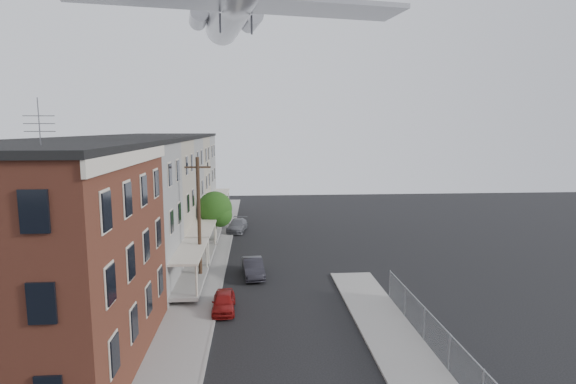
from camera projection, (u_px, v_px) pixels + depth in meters
name	position (u px, v px, depth m)	size (l,w,h in m)	color
sidewalk_left	(210.00, 258.00, 38.12)	(3.00, 62.00, 0.12)	gray
sidewalk_right	(408.00, 362.00, 21.14)	(3.00, 26.00, 0.12)	gray
curb_left	(228.00, 257.00, 38.23)	(0.15, 62.00, 0.14)	gray
curb_right	(378.00, 363.00, 21.04)	(0.15, 26.00, 0.14)	gray
corner_building	(25.00, 259.00, 20.15)	(10.31, 12.30, 12.15)	black
row_house_a	(98.00, 218.00, 29.54)	(11.98, 7.00, 10.30)	slate
row_house_b	(128.00, 201.00, 36.45)	(11.98, 7.00, 10.30)	gray
row_house_c	(148.00, 189.00, 43.36)	(11.98, 7.00, 10.30)	slate
row_house_d	(163.00, 181.00, 50.27)	(11.98, 7.00, 10.30)	gray
row_house_e	(174.00, 174.00, 57.19)	(11.98, 7.00, 10.30)	slate
chainlink_fence	(449.00, 352.00, 20.13)	(0.06, 18.06, 1.90)	gray
utility_pole	(199.00, 219.00, 31.54)	(1.80, 0.26, 9.00)	black
street_tree	(216.00, 210.00, 41.54)	(3.22, 3.20, 5.20)	black
car_near	(224.00, 302.00, 27.12)	(1.36, 3.38, 1.15)	maroon
car_mid	(253.00, 268.00, 33.43)	(1.42, 4.08, 1.35)	black
car_far	(237.00, 225.00, 48.07)	(1.81, 4.44, 1.29)	slate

